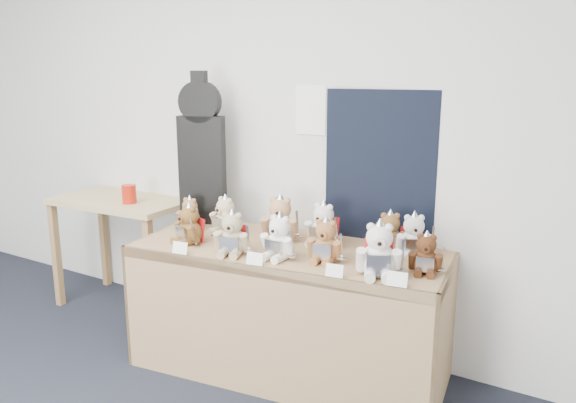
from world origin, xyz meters
The scene contains 22 objects.
room_shell centered at (0.58, 2.49, 1.50)m, with size 6.00×6.00×6.00m.
display_table centered at (0.69, 2.01, 0.59)m, with size 1.89×0.98×0.75m.
side_table centered at (-0.84, 2.23, 0.70)m, with size 1.02×0.60×0.83m.
guitar_case centered at (-0.09, 2.25, 1.23)m, with size 0.31×0.18×0.99m.
navy_board centered at (1.05, 2.48, 1.19)m, with size 0.66×0.02×0.88m, color black.
red_cup centered at (-0.68, 2.16, 0.89)m, with size 0.10×0.10×0.13m, color #AD1C0B.
teddy_front_far_left centered at (0.14, 1.85, 0.85)m, with size 0.21×0.20×0.26m.
teddy_front_left centered at (0.48, 1.81, 0.86)m, with size 0.23×0.21×0.27m.
teddy_front_centre centered at (0.73, 1.89, 0.86)m, with size 0.22×0.18×0.27m.
teddy_front_right centered at (0.97, 1.97, 0.85)m, with size 0.22×0.19×0.26m.
teddy_front_far_right centered at (1.29, 1.92, 0.87)m, with size 0.25×0.24×0.31m.
teddy_front_end centered at (1.48, 2.07, 0.84)m, with size 0.19×0.17×0.23m.
teddy_back_left centered at (0.20, 2.11, 0.86)m, with size 0.22×0.19×0.27m.
teddy_back_centre_left centered at (0.57, 2.16, 0.87)m, with size 0.26×0.23×0.31m.
teddy_back_centre_right centered at (0.82, 2.22, 0.86)m, with size 0.23×0.19×0.28m.
teddy_back_right centered at (1.20, 2.30, 0.85)m, with size 0.21×0.20×0.26m.
teddy_back_end centered at (1.33, 2.31, 0.86)m, with size 0.22×0.21×0.26m.
teddy_back_far_left centered at (-0.07, 2.10, 0.84)m, with size 0.19×0.15×0.23m.
entry_card_a centered at (0.23, 1.67, 0.79)m, with size 0.09×0.00×0.07m, color white.
entry_card_b centered at (0.69, 1.73, 0.79)m, with size 0.09×0.00×0.07m, color white.
entry_card_c centered at (1.12, 1.78, 0.79)m, with size 0.09×0.00×0.06m, color white.
entry_card_d centered at (1.42, 1.83, 0.79)m, with size 0.10×0.00×0.07m, color white.
Camera 1 is at (2.26, -0.54, 1.73)m, focal length 35.00 mm.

